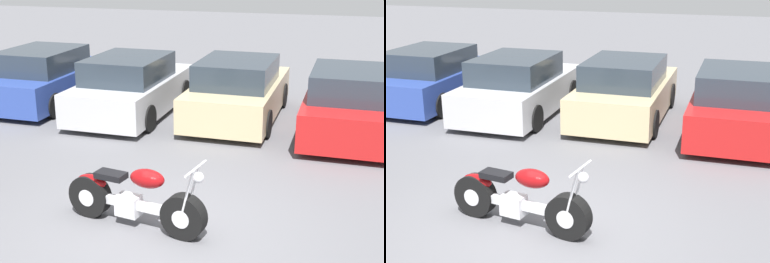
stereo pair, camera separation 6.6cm
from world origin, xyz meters
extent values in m
plane|color=slate|center=(0.00, 0.00, 0.00)|extent=(60.00, 60.00, 0.00)
cylinder|color=black|center=(0.39, -0.08, 0.32)|extent=(0.66, 0.30, 0.64)
cylinder|color=silver|center=(0.39, -0.08, 0.32)|extent=(0.29, 0.26, 0.26)
cylinder|color=black|center=(-1.14, 0.16, 0.32)|extent=(0.66, 0.30, 0.64)
cylinder|color=silver|center=(-1.14, 0.16, 0.32)|extent=(0.29, 0.26, 0.26)
cube|color=silver|center=(-0.38, 0.04, 0.34)|extent=(1.18, 0.29, 0.12)
cube|color=silver|center=(-0.48, 0.06, 0.30)|extent=(0.37, 0.29, 0.30)
ellipsoid|color=maroon|center=(-0.17, 0.01, 0.77)|extent=(0.56, 0.38, 0.26)
cube|color=black|center=(-0.76, 0.10, 0.71)|extent=(0.47, 0.31, 0.09)
ellipsoid|color=maroon|center=(-1.09, 0.15, 0.56)|extent=(0.51, 0.27, 0.20)
cylinder|color=silver|center=(0.46, -0.18, 0.69)|extent=(0.22, 0.07, 0.74)
cylinder|color=silver|center=(0.49, 0.00, 0.69)|extent=(0.22, 0.07, 0.74)
cylinder|color=silver|center=(0.56, -0.11, 1.05)|extent=(0.13, 0.62, 0.03)
sphere|color=silver|center=(0.60, -0.11, 0.93)|extent=(0.15, 0.15, 0.15)
cylinder|color=silver|center=(-0.67, 0.23, 0.21)|extent=(1.18, 0.26, 0.08)
cube|color=#2D479E|center=(-5.19, 5.72, 0.51)|extent=(1.85, 4.10, 0.75)
cube|color=#28333D|center=(-5.19, 5.47, 1.17)|extent=(1.63, 2.13, 0.56)
cylinder|color=black|center=(-6.05, 6.99, 0.31)|extent=(0.20, 0.61, 0.61)
cylinder|color=black|center=(-4.32, 6.99, 0.31)|extent=(0.20, 0.61, 0.61)
cylinder|color=black|center=(-4.32, 4.45, 0.31)|extent=(0.20, 0.61, 0.61)
cube|color=#BCBCC1|center=(-2.65, 5.38, 0.51)|extent=(1.85, 4.10, 0.75)
cube|color=#28333D|center=(-2.65, 5.13, 1.17)|extent=(1.63, 2.13, 0.56)
cylinder|color=black|center=(-3.52, 6.65, 0.31)|extent=(0.20, 0.61, 0.61)
cylinder|color=black|center=(-1.79, 6.65, 0.31)|extent=(0.20, 0.61, 0.61)
cylinder|color=black|center=(-3.52, 4.11, 0.31)|extent=(0.20, 0.61, 0.61)
cylinder|color=black|center=(-1.79, 4.11, 0.31)|extent=(0.20, 0.61, 0.61)
cube|color=#C6B284|center=(-0.12, 5.75, 0.51)|extent=(1.85, 4.10, 0.75)
cube|color=#28333D|center=(-0.12, 5.50, 1.17)|extent=(1.63, 2.13, 0.56)
cylinder|color=black|center=(-0.99, 7.02, 0.31)|extent=(0.20, 0.61, 0.61)
cylinder|color=black|center=(0.74, 7.02, 0.31)|extent=(0.20, 0.61, 0.61)
cylinder|color=black|center=(-0.99, 4.48, 0.31)|extent=(0.20, 0.61, 0.61)
cylinder|color=black|center=(0.74, 4.48, 0.31)|extent=(0.20, 0.61, 0.61)
cube|color=red|center=(2.41, 5.35, 0.51)|extent=(1.85, 4.10, 0.75)
cube|color=#28333D|center=(2.41, 5.10, 1.17)|extent=(1.63, 2.13, 0.56)
cylinder|color=black|center=(1.55, 6.62, 0.31)|extent=(0.20, 0.61, 0.61)
cylinder|color=black|center=(1.55, 4.08, 0.31)|extent=(0.20, 0.61, 0.61)
camera|label=1|loc=(2.39, -6.28, 3.69)|focal=50.00mm
camera|label=2|loc=(2.46, -6.26, 3.69)|focal=50.00mm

